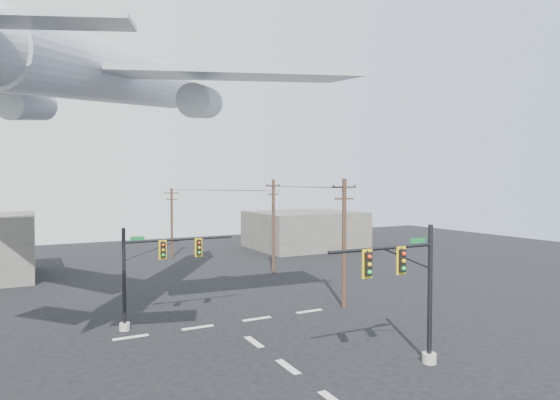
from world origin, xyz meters
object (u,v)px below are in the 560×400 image
signal_mast_near (411,292)px  utility_pole_c (172,221)px  signal_mast_far (150,272)px  utility_pole_a (344,240)px  airliner (114,76)px  utility_pole_b (273,224)px

signal_mast_near → utility_pole_c: utility_pole_c is taller
signal_mast_far → utility_pole_c: bearing=73.0°
signal_mast_near → utility_pole_a: size_ratio=0.74×
signal_mast_near → airliner: (-11.72, 12.29, 11.56)m
signal_mast_far → utility_pole_b: size_ratio=0.78×
utility_pole_b → signal_mast_far: bearing=-157.9°
utility_pole_a → airliner: 18.52m
signal_mast_near → airliner: airliner is taller
utility_pole_a → airliner: bearing=-176.9°
signal_mast_near → utility_pole_a: utility_pole_a is taller
airliner → signal_mast_near: bearing=-104.1°
signal_mast_far → utility_pole_b: 18.94m
utility_pole_a → utility_pole_c: size_ratio=1.11×
signal_mast_near → signal_mast_far: 15.68m
utility_pole_b → airliner: bearing=-161.5°
utility_pole_a → utility_pole_b: utility_pole_b is taller
signal_mast_far → utility_pole_b: (14.52, 12.06, 1.47)m
signal_mast_near → utility_pole_b: 24.87m
utility_pole_a → utility_pole_b: 13.95m
signal_mast_near → utility_pole_c: (-1.63, 38.75, 0.69)m
utility_pole_b → airliner: airliner is taller
signal_mast_far → utility_pole_a: size_ratio=0.78×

